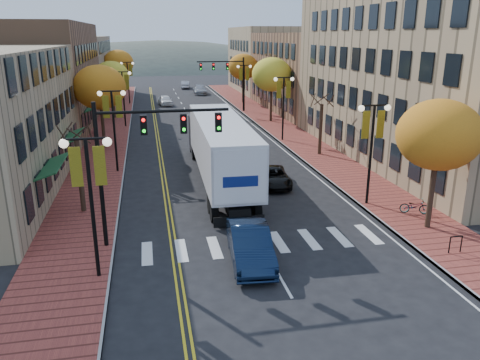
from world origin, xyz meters
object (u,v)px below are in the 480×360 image
semi_truck (218,144)px  navy_sedan (250,245)px  black_suv (273,177)px  bicycle (415,206)px

semi_truck → navy_sedan: 12.44m
semi_truck → black_suv: semi_truck is taller
semi_truck → bicycle: (9.83, -8.66, -2.08)m
navy_sedan → bicycle: 10.92m
navy_sedan → black_suv: bearing=74.2°
bicycle → navy_sedan: bearing=131.3°
semi_truck → black_suv: (3.49, -1.70, -2.04)m
semi_truck → navy_sedan: semi_truck is taller
semi_truck → bicycle: 13.26m
navy_sedan → black_suv: navy_sedan is taller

